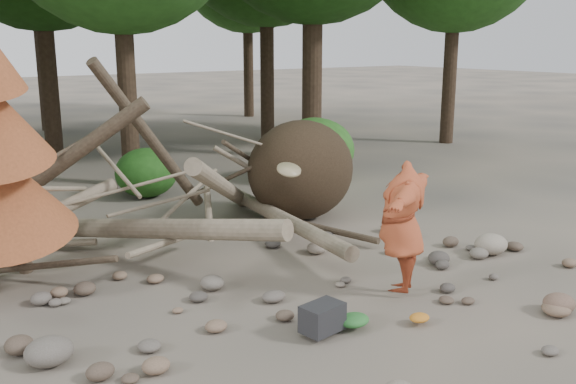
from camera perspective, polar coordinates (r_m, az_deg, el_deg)
ground at (r=8.20m, az=4.14°, el=-11.90°), size 120.00×120.00×0.00m
deadfall_pile at (r=12.30m, az=-0.87°, el=1.43°), size 8.55×5.24×3.30m
bush_mid at (r=14.91m, az=-12.50°, el=1.69°), size 1.40×1.40×1.12m
bush_right at (r=16.24m, az=2.40°, el=3.81°), size 2.00×2.00×1.60m
frisbee_thrower at (r=8.94m, az=10.10°, el=-3.04°), size 3.44×1.78×2.11m
backpack at (r=7.92m, az=3.07°, el=-11.48°), size 0.56×0.42×0.34m
cloth_green at (r=8.13m, az=5.87°, el=-11.58°), size 0.41×0.34×0.15m
cloth_orange at (r=8.38m, az=11.59°, el=-11.20°), size 0.28×0.23×0.10m
boulder_front_right at (r=9.24m, az=22.95°, el=-9.10°), size 0.44×0.40×0.26m
boulder_mid_right at (r=11.27m, az=17.60°, el=-4.44°), size 0.57×0.52×0.34m
boulder_mid_left at (r=7.73m, az=-20.48°, el=-13.13°), size 0.53×0.48×0.32m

